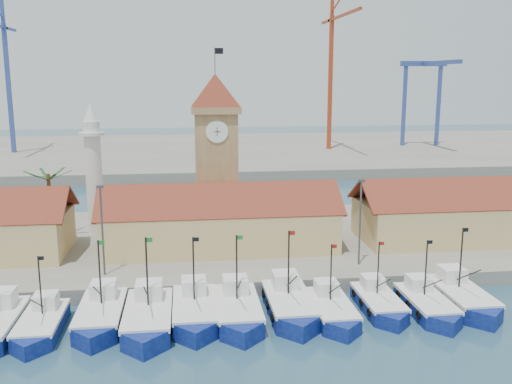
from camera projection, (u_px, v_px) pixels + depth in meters
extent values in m
plane|color=navy|center=(236.00, 335.00, 46.64)|extent=(400.00, 400.00, 0.00)
cube|color=gray|center=(218.00, 243.00, 69.84)|extent=(140.00, 32.00, 1.50)
cube|color=gray|center=(199.00, 152.00, 153.44)|extent=(240.00, 80.00, 2.00)
cube|color=silver|center=(1.00, 298.00, 48.37)|extent=(2.19, 2.29, 1.46)
cube|color=#0B1255|center=(42.00, 327.00, 47.03)|extent=(3.23, 7.30, 1.66)
cube|color=#0B1255|center=(30.00, 348.00, 43.48)|extent=(3.23, 3.23, 1.66)
cube|color=silver|center=(41.00, 318.00, 46.87)|extent=(3.29, 7.51, 0.32)
cube|color=silver|center=(46.00, 301.00, 48.50)|extent=(1.94, 2.03, 1.29)
cylinder|color=black|center=(40.00, 286.00, 46.81)|extent=(0.13, 0.13, 5.16)
cube|color=black|center=(41.00, 258.00, 46.37)|extent=(0.46, 0.02, 0.32)
cube|color=#0B1255|center=(101.00, 318.00, 48.73)|extent=(3.63, 8.22, 1.87)
cube|color=#0B1255|center=(94.00, 339.00, 44.73)|extent=(3.63, 3.63, 1.87)
cube|color=silver|center=(101.00, 308.00, 48.54)|extent=(3.71, 8.45, 0.36)
cube|color=silver|center=(103.00, 290.00, 50.38)|extent=(2.18, 2.28, 1.45)
cylinder|color=black|center=(100.00, 273.00, 48.48)|extent=(0.15, 0.15, 5.81)
cube|color=#197226|center=(101.00, 243.00, 47.98)|extent=(0.52, 0.02, 0.36)
cube|color=#0B1255|center=(148.00, 321.00, 48.12)|extent=(3.84, 8.69, 1.98)
cube|color=#0B1255|center=(145.00, 344.00, 43.89)|extent=(3.84, 3.84, 1.98)
cube|color=silver|center=(148.00, 310.00, 47.92)|extent=(3.92, 8.94, 0.38)
cube|color=silver|center=(149.00, 290.00, 49.86)|extent=(2.31, 2.42, 1.54)
cylinder|color=black|center=(147.00, 273.00, 47.85)|extent=(0.15, 0.15, 6.15)
cube|color=#197226|center=(149.00, 240.00, 47.32)|extent=(0.55, 0.02, 0.38)
cube|color=#0B1255|center=(195.00, 314.00, 49.58)|extent=(3.65, 8.25, 1.88)
cube|color=#0B1255|center=(196.00, 335.00, 45.57)|extent=(3.65, 3.65, 1.88)
cube|color=silver|center=(194.00, 304.00, 49.40)|extent=(3.72, 8.48, 0.36)
cube|color=silver|center=(194.00, 286.00, 51.24)|extent=(2.19, 2.29, 1.46)
cylinder|color=black|center=(194.00, 270.00, 49.33)|extent=(0.15, 0.15, 5.83)
cube|color=black|center=(196.00, 239.00, 48.83)|extent=(0.52, 0.02, 0.36)
cube|color=#0B1255|center=(238.00, 313.00, 49.69)|extent=(3.71, 8.41, 1.91)
cube|color=#0B1255|center=(242.00, 334.00, 45.60)|extent=(3.71, 3.71, 1.91)
cube|color=silver|center=(238.00, 303.00, 49.50)|extent=(3.79, 8.64, 0.37)
cube|color=silver|center=(235.00, 285.00, 51.38)|extent=(2.23, 2.34, 1.49)
cylinder|color=black|center=(237.00, 268.00, 49.43)|extent=(0.15, 0.15, 5.94)
cube|color=#197226|center=(240.00, 238.00, 48.92)|extent=(0.53, 0.02, 0.37)
cube|color=#0B1255|center=(289.00, 308.00, 50.79)|extent=(3.76, 8.52, 1.94)
cube|color=#0B1255|center=(299.00, 328.00, 46.65)|extent=(3.76, 3.76, 1.94)
cube|color=silver|center=(289.00, 298.00, 50.60)|extent=(3.84, 8.75, 0.38)
cube|color=silver|center=(285.00, 280.00, 52.50)|extent=(2.26, 2.37, 1.51)
cylinder|color=black|center=(289.00, 263.00, 50.53)|extent=(0.15, 0.15, 6.02)
cube|color=#A5140F|center=(292.00, 233.00, 50.01)|extent=(0.54, 0.02, 0.38)
cube|color=#0B1255|center=(331.00, 312.00, 49.99)|extent=(3.27, 7.41, 1.68)
cube|color=#0B1255|center=(343.00, 331.00, 46.39)|extent=(3.27, 3.27, 1.68)
cube|color=silver|center=(331.00, 303.00, 49.82)|extent=(3.34, 7.61, 0.33)
cube|color=silver|center=(327.00, 288.00, 51.48)|extent=(1.96, 2.06, 1.31)
cylinder|color=black|center=(331.00, 273.00, 49.76)|extent=(0.13, 0.13, 5.24)
cube|color=#A5140F|center=(334.00, 246.00, 49.31)|extent=(0.47, 0.02, 0.33)
cube|color=#0B1255|center=(378.00, 305.00, 51.61)|extent=(3.16, 7.14, 1.62)
cube|color=#0B1255|center=(392.00, 322.00, 48.14)|extent=(3.16, 3.16, 1.62)
cube|color=silver|center=(379.00, 297.00, 51.46)|extent=(3.22, 7.34, 0.32)
cube|color=silver|center=(373.00, 282.00, 53.05)|extent=(1.89, 1.98, 1.26)
cylinder|color=black|center=(378.00, 269.00, 51.40)|extent=(0.13, 0.13, 5.05)
cube|color=#A5140F|center=(382.00, 243.00, 50.96)|extent=(0.45, 0.02, 0.32)
cube|color=#0B1255|center=(426.00, 307.00, 51.14)|extent=(3.29, 7.45, 1.69)
cube|color=#0B1255|center=(444.00, 325.00, 47.52)|extent=(3.29, 3.29, 1.69)
cube|color=silver|center=(426.00, 298.00, 50.97)|extent=(3.36, 7.66, 0.33)
cube|color=silver|center=(418.00, 283.00, 52.64)|extent=(1.98, 2.07, 1.32)
cylinder|color=black|center=(426.00, 269.00, 50.91)|extent=(0.13, 0.13, 5.27)
cube|color=black|center=(430.00, 242.00, 50.46)|extent=(0.47, 0.02, 0.33)
cube|color=#0B1255|center=(461.00, 300.00, 52.62)|extent=(3.65, 8.26, 1.88)
cube|color=#0B1255|center=(484.00, 319.00, 48.60)|extent=(3.65, 3.65, 1.88)
cube|color=silver|center=(461.00, 291.00, 52.43)|extent=(3.72, 8.49, 0.37)
cube|color=silver|center=(452.00, 274.00, 54.28)|extent=(2.19, 2.29, 1.46)
cylinder|color=black|center=(461.00, 258.00, 52.37)|extent=(0.15, 0.15, 5.84)
cube|color=black|center=(466.00, 230.00, 51.86)|extent=(0.52, 0.02, 0.37)
cube|color=tan|center=(220.00, 228.00, 65.36)|extent=(26.00, 10.00, 4.50)
cube|color=maroon|center=(221.00, 201.00, 62.19)|extent=(27.04, 5.13, 3.21)
cube|color=maroon|center=(218.00, 192.00, 67.05)|extent=(27.04, 5.13, 3.21)
cube|color=tan|center=(483.00, 220.00, 69.28)|extent=(30.00, 10.00, 4.50)
cube|color=maroon|center=(496.00, 193.00, 66.11)|extent=(31.20, 5.13, 3.21)
cube|color=maroon|center=(475.00, 186.00, 70.98)|extent=(31.20, 5.13, 3.21)
cube|color=tan|center=(216.00, 174.00, 70.16)|extent=(5.00, 5.00, 15.00)
cube|color=tan|center=(216.00, 110.00, 68.60)|extent=(5.80, 5.80, 0.80)
pyramid|color=maroon|center=(215.00, 90.00, 68.15)|extent=(5.80, 5.80, 4.00)
cylinder|color=white|center=(217.00, 132.00, 66.59)|extent=(2.60, 0.15, 2.60)
cube|color=black|center=(217.00, 132.00, 66.52)|extent=(0.08, 0.02, 1.00)
cube|color=black|center=(217.00, 132.00, 66.52)|extent=(0.80, 0.02, 0.08)
cylinder|color=#3F3F44|center=(215.00, 60.00, 67.46)|extent=(0.10, 0.10, 3.00)
cube|color=black|center=(219.00, 51.00, 67.31)|extent=(1.00, 0.03, 0.70)
cylinder|color=silver|center=(94.00, 178.00, 70.36)|extent=(2.00, 2.00, 14.00)
cylinder|color=silver|center=(92.00, 134.00, 69.28)|extent=(3.00, 3.00, 0.40)
cone|color=silver|center=(90.00, 112.00, 68.77)|extent=(1.80, 1.80, 2.40)
cylinder|color=brown|center=(50.00, 207.00, 68.39)|extent=(0.44, 0.44, 8.00)
cube|color=#1C511F|center=(60.00, 175.00, 67.82)|extent=(2.80, 0.35, 1.18)
cube|color=#1C511F|center=(56.00, 174.00, 68.91)|extent=(1.71, 2.60, 1.18)
cube|color=#1C511F|center=(44.00, 174.00, 68.74)|extent=(1.71, 2.60, 1.18)
cube|color=#1C511F|center=(36.00, 176.00, 67.47)|extent=(2.80, 0.35, 1.18)
cube|color=#1C511F|center=(39.00, 177.00, 66.38)|extent=(1.71, 2.60, 1.18)
cube|color=#1C511F|center=(52.00, 177.00, 66.55)|extent=(1.71, 2.60, 1.18)
cylinder|color=#3F3F44|center=(102.00, 231.00, 55.66)|extent=(0.20, 0.20, 9.00)
cube|color=#3F3F44|center=(100.00, 187.00, 54.79)|extent=(0.70, 0.25, 0.25)
cylinder|color=#3F3F44|center=(360.00, 223.00, 58.85)|extent=(0.20, 0.20, 9.00)
cube|color=#3F3F44|center=(362.00, 181.00, 57.98)|extent=(0.70, 0.25, 0.25)
cube|color=#304895|center=(9.00, 89.00, 142.38)|extent=(1.00, 1.00, 31.82)
cube|color=#304895|center=(10.00, 29.00, 144.31)|extent=(0.60, 10.00, 0.60)
cube|color=#304895|center=(2.00, 8.00, 138.56)|extent=(0.80, 0.80, 7.00)
cube|color=#A33419|center=(330.00, 84.00, 149.23)|extent=(1.00, 1.00, 34.36)
cube|color=#A33419|center=(344.00, 15.00, 135.43)|extent=(0.60, 27.29, 0.60)
cube|color=#A33419|center=(327.00, 21.00, 150.91)|extent=(0.60, 10.00, 0.60)
cube|color=#A33419|center=(332.00, 1.00, 145.16)|extent=(0.80, 0.80, 7.00)
cube|color=#304895|center=(404.00, 106.00, 158.08)|extent=(0.90, 0.90, 22.00)
cube|color=#304895|center=(438.00, 106.00, 159.30)|extent=(0.90, 0.90, 22.00)
cube|color=#304895|center=(424.00, 64.00, 156.42)|extent=(13.00, 1.40, 1.40)
cube|color=#304895|center=(440.00, 63.00, 146.70)|extent=(1.40, 22.00, 1.00)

